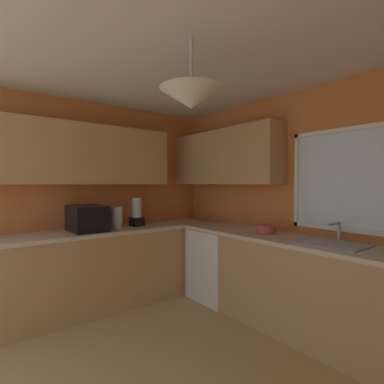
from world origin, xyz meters
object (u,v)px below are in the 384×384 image
Objects in this scene: dishwasher at (219,264)px; kettle at (117,217)px; sink_assembly at (330,243)px; blender_appliance at (137,213)px; bowl at (266,229)px; microwave at (87,218)px.

kettle is (-0.64, -1.09, 0.61)m from dishwasher.
sink_assembly is 1.66× the size of blender_appliance.
kettle is at bearing -85.91° from blender_appliance.
dishwasher is 2.42× the size of blender_appliance.
bowl is (1.35, 1.12, -0.08)m from kettle.
microwave is 1.33× the size of blender_appliance.
kettle is at bearing -120.47° from dishwasher.
sink_assembly is (2.08, 1.47, -0.13)m from microwave.
sink_assembly is at bearing 28.66° from kettle.
microwave is at bearing -144.63° from sink_assembly.
dishwasher is 3.36× the size of kettle.
sink_assembly reaches higher than dishwasher.
blender_appliance reaches higher than microwave.
blender_appliance is at bearing -129.24° from dishwasher.
microwave reaches higher than sink_assembly.
sink_assembly is at bearing 35.37° from microwave.
sink_assembly is (1.42, 0.04, 0.49)m from dishwasher.
blender_appliance reaches higher than kettle.
microwave is 2.55m from sink_assembly.
dishwasher is 1.82× the size of microwave.
sink_assembly is 2.84× the size of bowl.
microwave is 1.85× the size of kettle.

